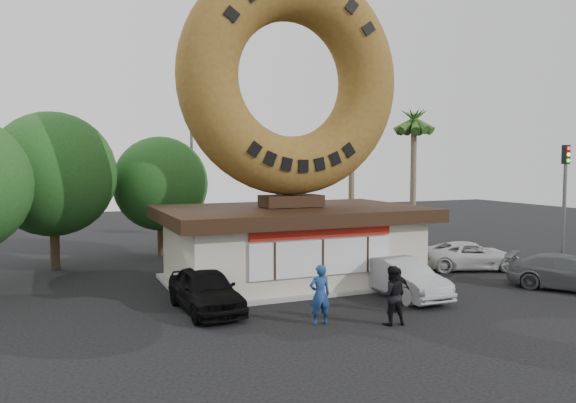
# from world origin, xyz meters

# --- Properties ---
(ground) EXTENTS (90.00, 90.00, 0.00)m
(ground) POSITION_xyz_m (0.00, 0.00, 0.00)
(ground) COLOR black
(ground) RESTS_ON ground
(donut_shop) EXTENTS (11.20, 7.20, 3.80)m
(donut_shop) POSITION_xyz_m (0.00, 5.98, 1.77)
(donut_shop) COLOR beige
(donut_shop) RESTS_ON ground
(giant_donut) EXTENTS (9.93, 2.53, 9.93)m
(giant_donut) POSITION_xyz_m (0.00, 6.00, 8.77)
(giant_donut) COLOR olive
(giant_donut) RESTS_ON donut_shop
(tree_west) EXTENTS (6.00, 6.00, 7.65)m
(tree_west) POSITION_xyz_m (-9.50, 13.00, 4.64)
(tree_west) COLOR #473321
(tree_west) RESTS_ON ground
(tree_mid) EXTENTS (5.20, 5.20, 6.63)m
(tree_mid) POSITION_xyz_m (-4.00, 15.00, 4.02)
(tree_mid) COLOR #473321
(tree_mid) RESTS_ON ground
(palm_near) EXTENTS (2.60, 2.60, 9.75)m
(palm_near) POSITION_xyz_m (7.50, 14.00, 8.41)
(palm_near) COLOR #726651
(palm_near) RESTS_ON ground
(palm_far) EXTENTS (2.60, 2.60, 8.75)m
(palm_far) POSITION_xyz_m (11.00, 12.50, 7.48)
(palm_far) COLOR #726651
(palm_far) RESTS_ON ground
(street_lamp) EXTENTS (2.11, 0.20, 8.00)m
(street_lamp) POSITION_xyz_m (-1.86, 16.00, 4.48)
(street_lamp) COLOR #59595E
(street_lamp) RESTS_ON ground
(traffic_signal) EXTENTS (0.30, 0.38, 6.07)m
(traffic_signal) POSITION_xyz_m (14.00, 3.99, 3.87)
(traffic_signal) COLOR #59595E
(traffic_signal) RESTS_ON ground
(person_left) EXTENTS (0.75, 0.53, 1.95)m
(person_left) POSITION_xyz_m (-1.72, -0.33, 0.98)
(person_left) COLOR navy
(person_left) RESTS_ON ground
(person_center) EXTENTS (1.04, 0.87, 1.92)m
(person_center) POSITION_xyz_m (0.38, -1.25, 0.96)
(person_center) COLOR black
(person_center) RESTS_ON ground
(person_right) EXTENTS (0.95, 0.47, 1.57)m
(person_right) POSITION_xyz_m (1.47, -0.06, 0.78)
(person_right) COLOR black
(person_right) RESTS_ON ground
(car_black) EXTENTS (2.06, 4.61, 1.54)m
(car_black) POSITION_xyz_m (-4.70, 2.67, 0.77)
(car_black) COLOR black
(car_black) RESTS_ON ground
(car_silver) EXTENTS (1.63, 4.50, 1.47)m
(car_silver) POSITION_xyz_m (2.90, 1.75, 0.74)
(car_silver) COLOR #96979B
(car_silver) RESTS_ON ground
(car_grey) EXTENTS (4.43, 5.13, 1.42)m
(car_grey) POSITION_xyz_m (9.88, 0.05, 0.71)
(car_grey) COLOR #56595B
(car_grey) RESTS_ON ground
(car_white) EXTENTS (5.27, 3.67, 1.34)m
(car_white) POSITION_xyz_m (9.17, 5.12, 0.67)
(car_white) COLOR silver
(car_white) RESTS_ON ground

